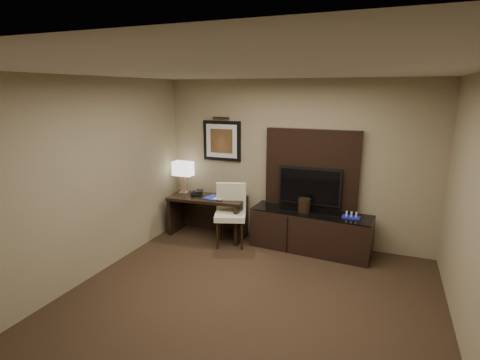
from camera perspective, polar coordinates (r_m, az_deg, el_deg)
The scene contains 18 objects.
floor at distance 4.52m, azimuth -0.32°, elevation -20.40°, with size 4.50×5.00×0.01m, color #302015.
ceiling at distance 3.75m, azimuth -0.38°, elevation 16.33°, with size 4.50×5.00×0.01m, color silver.
wall_back at distance 6.25m, azimuth 8.30°, elevation 2.63°, with size 4.50×0.01×2.70m, color gray.
wall_left at distance 5.18m, azimuth -24.11°, elevation -0.69°, with size 0.01×5.00×2.70m, color gray.
desk at distance 6.63m, azimuth -4.92°, elevation -5.52°, with size 1.33×0.57×0.71m, color black.
credenza at distance 6.12m, azimuth 10.64°, elevation -7.69°, with size 1.88×0.52×0.65m, color black.
tv_wall_panel at distance 6.14m, azimuth 10.86°, elevation 1.59°, with size 1.50×0.12×1.30m, color black.
tv at distance 6.10m, azimuth 10.58°, elevation -0.89°, with size 1.00×0.08×0.60m, color black.
artwork at distance 6.59m, azimuth -2.76°, elevation 5.98°, with size 0.70×0.04×0.70m, color black.
picture_light at distance 6.52m, azimuth -2.94°, elevation 9.42°, with size 0.04×0.04×0.30m, color #402914.
desk_chair at distance 6.18m, azimuth -1.48°, elevation -5.35°, with size 0.50×0.57×1.03m, color #EBE7C4, non-canonical shape.
table_lamp at distance 6.77m, azimuth -8.64°, elevation 0.64°, with size 0.38×0.22×0.62m, color #94795C, non-canonical shape.
desk_phone at distance 6.59m, azimuth -6.61°, elevation -2.03°, with size 0.19×0.17×0.09m, color black, non-canonical shape.
blue_folder at distance 6.44m, azimuth -4.10°, elevation -2.68°, with size 0.22×0.30×0.02m, color #1A36AE.
book at distance 6.40m, azimuth -3.80°, elevation -1.79°, with size 0.17×0.02×0.23m, color #B0AA8A.
water_bottle at distance 6.35m, azimuth -1.40°, elevation -2.10°, with size 0.06×0.06×0.19m, color silver.
ice_bucket at distance 5.96m, azimuth 9.75°, elevation -3.82°, with size 0.20×0.20×0.22m, color black.
minibar_tray at distance 5.87m, azimuth 16.62°, elevation -5.13°, with size 0.26×0.16×0.09m, color #1A20AB, non-canonical shape.
Camera 1 is at (1.41, -3.47, 2.52)m, focal length 28.00 mm.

